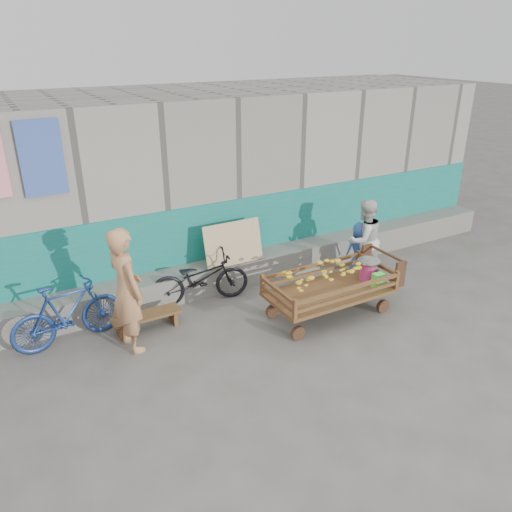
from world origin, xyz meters
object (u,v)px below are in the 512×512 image
banana_cart (328,280)px  woman (364,240)px  child (359,249)px  bicycle_dark (200,278)px  bicycle_blue (68,313)px  bench (147,318)px  vendor_man (127,290)px

banana_cart → woman: 1.53m
child → bicycle_dark: size_ratio=0.63×
bicycle_blue → child: bearing=-100.2°
bench → child: 3.80m
woman → child: size_ratio=1.45×
vendor_man → bicycle_dark: size_ratio=1.11×
banana_cart → child: child is taller
banana_cart → vendor_man: vendor_man is taller
banana_cart → bench: banana_cart is taller
bench → vendor_man: size_ratio=0.57×
bicycle_dark → vendor_man: bearing=129.4°
banana_cart → bench: 2.68m
child → bicycle_blue: (-4.80, 0.26, -0.03)m
woman → child: woman is taller
vendor_man → banana_cart: bearing=-113.1°
bicycle_dark → woman: bearing=-90.4°
child → banana_cart: bearing=46.4°
bench → woman: bearing=-2.6°
vendor_man → bicycle_blue: (-0.70, 0.52, -0.41)m
bench → bicycle_dark: bearing=20.9°
bench → bicycle_dark: (1.00, 0.38, 0.23)m
bench → child: child is taller
bicycle_blue → bench: bearing=-107.5°
vendor_man → bicycle_dark: bearing=-72.2°
bicycle_dark → bicycle_blue: (-2.01, -0.20, 0.05)m
vendor_man → bicycle_blue: bearing=42.5°
child → bench: bearing=11.8°
woman → child: bearing=-90.1°
bench → woman: (3.79, -0.17, 0.52)m
woman → bicycle_dark: (-2.79, 0.55, -0.30)m
bench → bicycle_dark: size_ratio=0.63×
bench → vendor_man: vendor_man is taller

